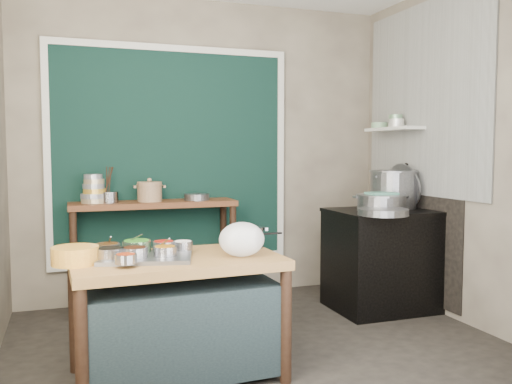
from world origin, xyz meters
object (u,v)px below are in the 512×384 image
object	(u,v)px
utensil_cup	(109,197)
stove_block	(383,261)
condiment_tray	(146,257)
saucepan	(246,237)
stock_pot	(393,189)
back_counter	(155,254)
prep_table	(178,317)
ceramic_crock	(150,193)
yellow_basin	(75,255)
steamer	(381,203)

from	to	relation	value
utensil_cup	stove_block	bearing A→B (deg)	-17.20
condiment_tray	saucepan	distance (m)	0.71
saucepan	condiment_tray	bearing A→B (deg)	-164.99
stove_block	stock_pot	world-z (taller)	stock_pot
back_counter	condiment_tray	world-z (taller)	back_counter
prep_table	ceramic_crock	distance (m)	1.69
saucepan	yellow_basin	bearing A→B (deg)	-169.88
condiment_tray	steamer	distance (m)	2.25
back_counter	utensil_cup	size ratio (longest dim) A/B	9.05
stove_block	steamer	distance (m)	0.54
utensil_cup	prep_table	bearing A→B (deg)	-79.57
saucepan	steamer	size ratio (longest dim) A/B	0.58
utensil_cup	steamer	xyz separation A→B (m)	(2.21, -0.79, -0.05)
utensil_cup	stock_pot	size ratio (longest dim) A/B	0.37
stove_block	steamer	world-z (taller)	steamer
condiment_tray	utensil_cup	world-z (taller)	utensil_cup
condiment_tray	ceramic_crock	size ratio (longest dim) A/B	2.32
steamer	prep_table	bearing A→B (deg)	-158.09
utensil_cup	steamer	world-z (taller)	utensil_cup
prep_table	condiment_tray	world-z (taller)	condiment_tray
condiment_tray	stock_pot	size ratio (longest dim) A/B	1.22
stock_pot	yellow_basin	bearing A→B (deg)	-160.65
yellow_basin	utensil_cup	distance (m)	1.61
prep_table	back_counter	bearing A→B (deg)	83.93
condiment_tray	utensil_cup	distance (m)	1.58
saucepan	ceramic_crock	bearing A→B (deg)	107.71
saucepan	utensil_cup	size ratio (longest dim) A/B	1.60
back_counter	yellow_basin	size ratio (longest dim) A/B	5.47
stove_block	saucepan	xyz separation A→B (m)	(-1.50, -0.67, 0.40)
back_counter	steamer	size ratio (longest dim) A/B	3.28
yellow_basin	saucepan	world-z (taller)	saucepan
ceramic_crock	stock_pot	bearing A→B (deg)	-16.24
saucepan	utensil_cup	world-z (taller)	utensil_cup
back_counter	stock_pot	size ratio (longest dim) A/B	3.32
yellow_basin	steamer	bearing A→B (deg)	17.37
saucepan	ceramic_crock	world-z (taller)	ceramic_crock
condiment_tray	yellow_basin	distance (m)	0.40
prep_table	yellow_basin	size ratio (longest dim) A/B	4.72
stove_block	yellow_basin	bearing A→B (deg)	-161.57
stove_block	condiment_tray	world-z (taller)	stove_block
yellow_basin	stock_pot	bearing A→B (deg)	19.35
yellow_basin	ceramic_crock	bearing A→B (deg)	67.55
prep_table	ceramic_crock	world-z (taller)	ceramic_crock
saucepan	ceramic_crock	size ratio (longest dim) A/B	1.12
back_counter	stove_block	size ratio (longest dim) A/B	1.61
condiment_tray	utensil_cup	bearing A→B (deg)	93.71
stove_block	yellow_basin	distance (m)	2.75
back_counter	condiment_tray	xyz separation A→B (m)	(-0.29, -1.58, 0.29)
stove_block	stock_pot	distance (m)	0.65
stove_block	ceramic_crock	size ratio (longest dim) A/B	3.92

